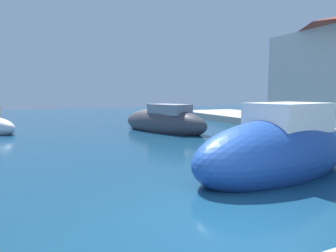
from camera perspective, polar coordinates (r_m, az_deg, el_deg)
The scene contains 3 objects.
ground at distance 5.50m, azimuth 10.78°, elevation -17.68°, with size 80.00×80.00×0.00m, color navy.
moored_boat_2 at distance 17.12m, azimuth -0.80°, elevation 0.79°, with size 4.11×6.47×1.99m.
moored_boat_5 at distance 8.70m, azimuth 20.43°, elevation -4.53°, with size 6.04×3.15×2.41m.
Camera 1 is at (-2.91, -4.09, 2.24)m, focal length 31.47 mm.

